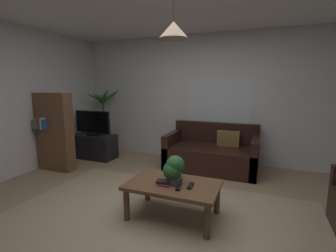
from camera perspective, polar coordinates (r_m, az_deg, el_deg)
The scene contains 16 objects.
floor at distance 3.00m, azimuth -2.27°, elevation -21.33°, with size 5.60×4.95×0.02m, color #9E8466.
rug at distance 2.84m, azimuth -4.06°, elevation -22.98°, with size 3.64×2.72×0.01m, color tan.
wall_back at distance 4.98m, azimuth 9.48°, elevation 6.35°, with size 5.72×0.06×2.53m, color silver.
window_pane at distance 4.91m, azimuth 11.85°, elevation 5.47°, with size 1.22×0.01×0.94m, color white.
couch_under_window at distance 4.58m, azimuth 10.27°, elevation -6.57°, with size 1.62×0.89×0.82m.
coffee_table at distance 2.90m, azimuth 1.18°, elevation -14.48°, with size 1.05×0.65×0.41m.
book_on_table_0 at distance 2.81m, azimuth -0.92°, elevation -13.57°, with size 0.13×0.10×0.02m, color #B22D2D.
book_on_table_1 at distance 2.82m, azimuth -1.11°, elevation -12.95°, with size 0.15×0.10×0.03m, color black.
remote_on_table_0 at distance 2.74m, azimuth 2.38°, elevation -14.19°, with size 0.05×0.16×0.02m, color black.
remote_on_table_1 at distance 2.79m, azimuth 5.31°, elevation -13.83°, with size 0.05×0.16×0.02m, color black.
potted_plant_on_table at distance 2.81m, azimuth 1.39°, elevation -10.12°, with size 0.24×0.24×0.33m.
tv_stand at distance 5.40m, azimuth -16.88°, elevation -4.61°, with size 0.90×0.44×0.50m, color black.
tv at distance 5.28m, azimuth -17.29°, elevation 0.73°, with size 0.82×0.16×0.51m.
potted_palm_corner at distance 5.74m, azimuth -14.72°, elevation 1.12°, with size 0.77×0.80×1.55m.
bookshelf_corner at distance 4.82m, azimuth -25.18°, elevation -1.24°, with size 0.70×0.31×1.40m.
pendant_lamp at distance 2.71m, azimuth 1.32°, elevation 21.68°, with size 0.31×0.31×0.52m.
Camera 1 is at (1.06, -2.35, 1.53)m, focal length 25.91 mm.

